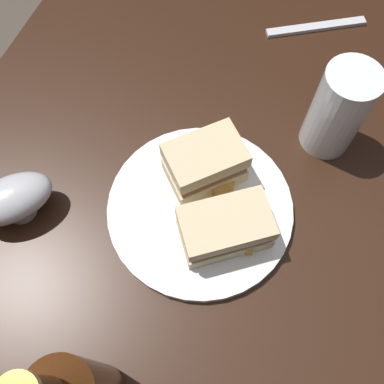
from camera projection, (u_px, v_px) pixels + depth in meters
name	position (u px, v px, depth m)	size (l,w,h in m)	color
ground_plane	(188.00, 293.00, 1.31)	(6.00, 6.00, 0.00)	#4C4238
dining_table	(187.00, 259.00, 0.97)	(1.11, 0.77, 0.74)	black
plate	(200.00, 209.00, 0.61)	(0.26, 0.26, 0.01)	white
sandwich_half_left	(225.00, 228.00, 0.56)	(0.12, 0.14, 0.06)	beige
sandwich_half_right	(205.00, 163.00, 0.60)	(0.12, 0.12, 0.07)	beige
potato_wedge_front	(218.00, 189.00, 0.61)	(0.04, 0.02, 0.02)	#B77F33
potato_wedge_middle	(246.00, 235.00, 0.58)	(0.05, 0.02, 0.02)	gold
potato_wedge_back	(258.00, 220.00, 0.59)	(0.04, 0.02, 0.02)	#AD702D
potato_wedge_left_edge	(224.00, 191.00, 0.61)	(0.04, 0.02, 0.02)	gold
potato_wedge_right_edge	(250.00, 216.00, 0.59)	(0.05, 0.02, 0.02)	gold
pint_glass	(337.00, 114.00, 0.61)	(0.08, 0.08, 0.15)	white
gravy_boat	(10.00, 200.00, 0.58)	(0.13, 0.13, 0.07)	#B7B7BC
fork	(316.00, 27.00, 0.76)	(0.18, 0.02, 0.01)	silver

